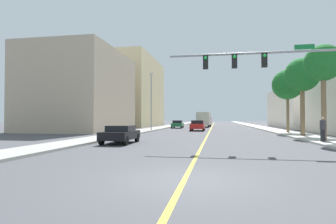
% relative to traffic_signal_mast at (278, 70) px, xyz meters
% --- Properties ---
extents(ground, '(192.00, 192.00, 0.00)m').
position_rel_traffic_signal_mast_xyz_m(ground, '(-4.52, 33.08, -4.64)').
color(ground, '#47474C').
extents(sidewalk_left, '(2.69, 168.00, 0.15)m').
position_rel_traffic_signal_mast_xyz_m(sidewalk_left, '(-13.43, 33.08, -4.56)').
color(sidewalk_left, '#9E9B93').
rests_on(sidewalk_left, ground).
extents(sidewalk_right, '(2.69, 168.00, 0.15)m').
position_rel_traffic_signal_mast_xyz_m(sidewalk_right, '(4.39, 33.08, -4.56)').
color(sidewalk_right, beige).
rests_on(sidewalk_right, ground).
extents(lane_marking_center, '(0.16, 144.00, 0.01)m').
position_rel_traffic_signal_mast_xyz_m(lane_marking_center, '(-4.52, 33.08, -4.63)').
color(lane_marking_center, yellow).
rests_on(lane_marking_center, ground).
extents(building_left_near, '(11.19, 15.35, 11.10)m').
position_rel_traffic_signal_mast_xyz_m(building_left_near, '(-22.45, 18.61, 0.91)').
color(building_left_near, tan).
rests_on(building_left_near, ground).
extents(building_left_far, '(12.91, 21.20, 14.80)m').
position_rel_traffic_signal_mast_xyz_m(building_left_far, '(-23.31, 40.63, 2.76)').
color(building_left_far, beige).
rests_on(building_left_far, ground).
extents(building_right_far, '(12.05, 21.04, 7.32)m').
position_rel_traffic_signal_mast_xyz_m(building_right_far, '(13.84, 37.13, -0.98)').
color(building_right_far, silver).
rests_on(building_right_far, ground).
extents(traffic_signal_mast, '(10.01, 0.36, 5.95)m').
position_rel_traffic_signal_mast_xyz_m(traffic_signal_mast, '(0.00, 0.00, 0.00)').
color(traffic_signal_mast, gray).
rests_on(traffic_signal_mast, sidewalk_right).
extents(street_lamp, '(0.56, 0.28, 8.02)m').
position_rel_traffic_signal_mast_xyz_m(street_lamp, '(-12.58, 20.01, -0.05)').
color(street_lamp, gray).
rests_on(street_lamp, sidewalk_left).
extents(palm_near, '(2.67, 2.67, 7.05)m').
position_rel_traffic_signal_mast_xyz_m(palm_near, '(4.13, 4.64, 1.12)').
color(palm_near, brown).
rests_on(palm_near, sidewalk_right).
extents(palm_mid, '(3.19, 3.19, 7.37)m').
position_rel_traffic_signal_mast_xyz_m(palm_mid, '(4.46, 10.69, 1.19)').
color(palm_mid, brown).
rests_on(palm_mid, sidewalk_right).
extents(palm_far, '(3.50, 3.50, 7.32)m').
position_rel_traffic_signal_mast_xyz_m(palm_far, '(4.62, 16.74, 1.04)').
color(palm_far, brown).
rests_on(palm_far, sidewalk_right).
extents(car_black, '(1.98, 3.88, 1.27)m').
position_rel_traffic_signal_mast_xyz_m(car_black, '(-10.32, 1.57, -3.95)').
color(car_black, black).
rests_on(car_black, ground).
extents(car_green, '(1.98, 4.45, 1.37)m').
position_rel_traffic_signal_mast_xyz_m(car_green, '(-10.44, 31.04, -3.93)').
color(car_green, '#196638').
rests_on(car_green, ground).
extents(car_red, '(1.94, 4.27, 1.47)m').
position_rel_traffic_signal_mast_xyz_m(car_red, '(-6.20, 21.55, -3.88)').
color(car_red, red).
rests_on(car_red, ground).
extents(delivery_truck, '(2.71, 8.36, 2.92)m').
position_rel_traffic_signal_mast_xyz_m(delivery_truck, '(-6.04, 37.81, -3.06)').
color(delivery_truck, red).
rests_on(delivery_truck, ground).
extents(pedestrian, '(0.38, 0.38, 1.73)m').
position_rel_traffic_signal_mast_xyz_m(pedestrian, '(3.81, 3.97, -3.63)').
color(pedestrian, black).
rests_on(pedestrian, sidewalk_right).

